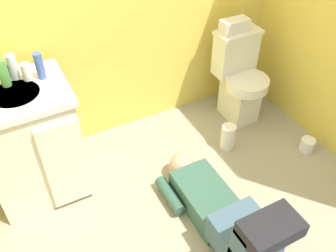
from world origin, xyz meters
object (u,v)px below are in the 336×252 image
Objects in this scene: faucet at (7,72)px; bottle_clear at (13,67)px; toilet at (239,78)px; bottle_green at (3,73)px; vanity_cabinet at (32,143)px; paper_towel_roll at (228,137)px; bottle_blue at (40,66)px; tissue_box at (235,26)px; toilet_paper_roll at (307,145)px; bottle_white at (26,72)px; person_plumber at (223,211)px.

bottle_clear is at bearing -6.52° from faucet.
toilet is 1.78m from bottle_green.
bottle_clear reaches higher than vanity_cabinet.
paper_towel_roll is at bearing -17.14° from bottle_clear.
vanity_cabinet is (-1.67, -0.05, 0.05)m from toilet.
bottle_blue is at bearing -5.50° from bottle_green.
bottle_green reaches higher than faucet.
vanity_cabinet reaches higher than toilet.
faucet is (-1.68, 0.10, 0.50)m from toilet.
bottle_blue is (0.18, -0.08, 0.03)m from faucet.
vanity_cabinet is 0.52m from bottle_blue.
tissue_box is 1.05× the size of paper_towel_roll.
toilet is 4.52× the size of bottle_blue.
toilet is 3.41× the size of tissue_box.
paper_towel_roll is (1.37, -0.27, -0.31)m from vanity_cabinet.
toilet is 3.57× the size of paper_towel_roll.
bottle_green reaches higher than tissue_box.
vanity_cabinet is 0.47m from faucet.
tissue_box is 1.32× the size of bottle_green.
toilet_paper_roll is (0.28, -0.73, -0.75)m from tissue_box.
bottle_blue is (0.08, -0.02, 0.03)m from bottle_white.
person_plumber is at bearing -44.00° from vanity_cabinet.
person_plumber is 0.77m from paper_towel_roll.
tissue_box is at bearing -0.08° from bottle_clear.
bottle_green is (-0.02, -0.06, 0.03)m from faucet.
bottle_blue is 0.79× the size of paper_towel_roll.
vanity_cabinet is 7.62× the size of bottle_white.
bottle_blue is at bearing 127.69° from person_plumber.
bottle_green is (-1.70, 0.04, 0.54)m from toilet.
paper_towel_roll is 1.91× the size of toilet_paper_roll.
vanity_cabinet is 1.28m from person_plumber.
bottle_green is at bearing 106.52° from vanity_cabinet.
tissue_box is (1.63, -0.01, -0.07)m from faucet.
paper_towel_roll is at bearing -14.45° from bottle_green.
bottle_clear reaches higher than faucet.
bottle_clear is (0.04, 0.14, 0.48)m from vanity_cabinet.
bottle_green is 0.08m from bottle_clear.
bottle_white reaches higher than faucet.
bottle_clear is 0.74× the size of paper_towel_roll.
bottle_white reaches higher than toilet_paper_roll.
toilet is 0.70× the size of person_plumber.
bottle_green reaches higher than vanity_cabinet.
bottle_green is (-1.65, -0.05, 0.10)m from tissue_box.
bottle_blue reaches higher than bottle_white.
faucet is (-0.00, 0.15, 0.45)m from vanity_cabinet.
person_plumber is 9.68× the size of toilet_paper_roll.
toilet is 4.49× the size of bottle_green.
person_plumber is (0.91, -1.02, -0.69)m from faucet.
bottle_clear is at bearing 176.75° from toilet.
toilet is at bearing 50.36° from person_plumber.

